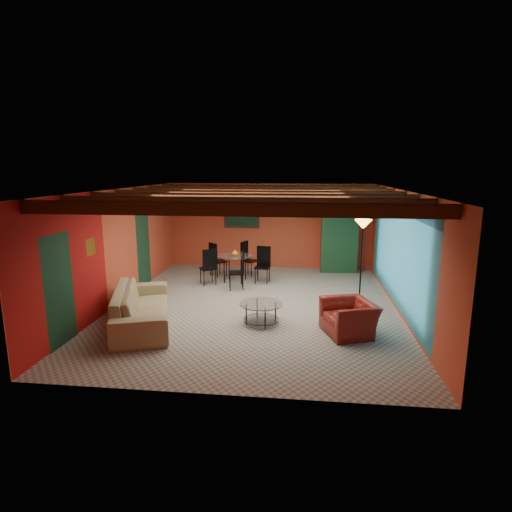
# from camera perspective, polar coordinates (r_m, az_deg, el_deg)

# --- Properties ---
(room) EXTENTS (6.52, 8.01, 2.71)m
(room) POSITION_cam_1_polar(r_m,az_deg,el_deg) (9.54, -0.06, 7.02)
(room) COLOR gray
(room) RESTS_ON ground
(sofa) EXTENTS (1.85, 2.86, 0.78)m
(sofa) POSITION_cam_1_polar(r_m,az_deg,el_deg) (8.95, -15.32, -6.65)
(sofa) COLOR #8E805B
(sofa) RESTS_ON ground
(armchair) EXTENTS (1.17, 1.24, 0.66)m
(armchair) POSITION_cam_1_polar(r_m,az_deg,el_deg) (8.38, 12.57, -8.22)
(armchair) COLOR maroon
(armchair) RESTS_ON ground
(coffee_table) EXTENTS (1.17, 1.17, 0.45)m
(coffee_table) POSITION_cam_1_polar(r_m,az_deg,el_deg) (8.73, 0.69, -7.82)
(coffee_table) COLOR silver
(coffee_table) RESTS_ON ground
(dining_table) EXTENTS (2.20, 2.20, 1.03)m
(dining_table) POSITION_cam_1_polar(r_m,az_deg,el_deg) (11.88, -2.89, -1.04)
(dining_table) COLOR silver
(dining_table) RESTS_ON ground
(armoire) EXTENTS (1.10, 0.58, 1.89)m
(armoire) POSITION_cam_1_polar(r_m,az_deg,el_deg) (13.27, 11.24, 1.99)
(armoire) COLOR maroon
(armoire) RESTS_ON ground
(floor_lamp) EXTENTS (0.53, 0.53, 2.01)m
(floor_lamp) POSITION_cam_1_polar(r_m,az_deg,el_deg) (10.26, 14.15, -0.68)
(floor_lamp) COLOR black
(floor_lamp) RESTS_ON ground
(ceiling_fan) EXTENTS (1.50, 1.50, 0.44)m
(ceiling_fan) POSITION_cam_1_polar(r_m,az_deg,el_deg) (9.44, -0.14, 6.96)
(ceiling_fan) COLOR #472614
(ceiling_fan) RESTS_ON ceiling
(painting) EXTENTS (1.05, 0.03, 0.65)m
(painting) POSITION_cam_1_polar(r_m,az_deg,el_deg) (13.53, -1.97, 5.42)
(painting) COLOR black
(painting) RESTS_ON wall_back
(potted_plant) EXTENTS (0.53, 0.48, 0.52)m
(potted_plant) POSITION_cam_1_polar(r_m,az_deg,el_deg) (13.12, 11.46, 7.18)
(potted_plant) COLOR #26661E
(potted_plant) RESTS_ON armoire
(vase) EXTENTS (0.23, 0.23, 0.19)m
(vase) POSITION_cam_1_polar(r_m,az_deg,el_deg) (11.76, -2.92, 1.86)
(vase) COLOR orange
(vase) RESTS_ON dining_table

